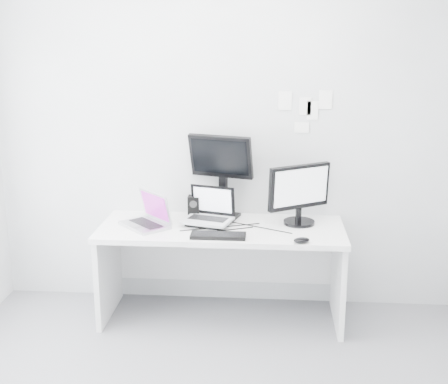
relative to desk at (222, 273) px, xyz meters
The scene contains 14 objects.
back_wall 1.05m from the desk, 90.00° to the left, with size 3.60×3.60×0.00m, color silver.
desk is the anchor object (origin of this frame).
macbook 0.76m from the desk, behind, with size 0.35×0.27×0.27m, color #A8A8AD.
speaker 0.54m from the desk, 139.26° to the left, with size 0.09×0.09×0.18m, color black.
dell_laptop 0.52m from the desk, 166.92° to the left, with size 0.35×0.27×0.29m, color #BBBDC2.
rear_monitor 0.74m from the desk, 94.19° to the left, with size 0.49×0.18×0.67m, color black.
samsung_monitor 0.84m from the desk, 11.35° to the left, with size 0.51×0.23×0.47m, color black.
keyboard 0.45m from the desk, 90.75° to the right, with size 0.39×0.14×0.03m, color black.
mouse 0.75m from the desk, 28.25° to the right, with size 0.11×0.07×0.04m, color black.
wall_note_0 1.38m from the desk, 37.40° to the left, with size 0.10×0.00×0.14m, color white.
wall_note_1 1.40m from the desk, 29.83° to the left, with size 0.09×0.00×0.13m, color white.
wall_note_2 1.51m from the desk, 24.64° to the left, with size 0.10×0.00×0.14m, color white.
wall_note_3 1.25m from the desk, 30.67° to the left, with size 0.11×0.00×0.08m, color white.
wall_note_4 1.40m from the desk, 27.66° to the left, with size 0.08×0.00×0.14m, color white.
Camera 1 is at (0.35, -2.89, 2.10)m, focal length 47.67 mm.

